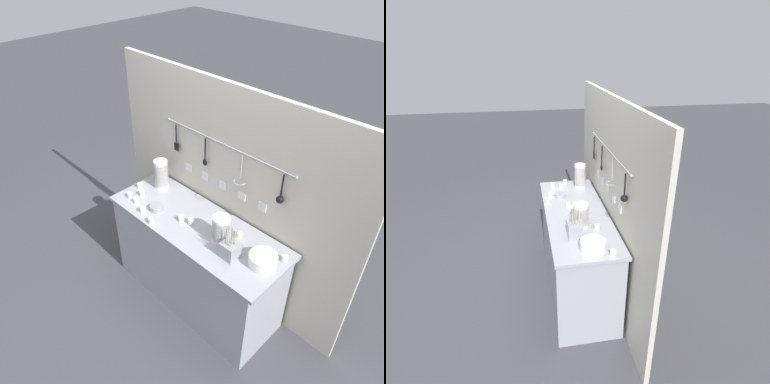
# 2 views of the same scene
# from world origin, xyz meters

# --- Properties ---
(ground_plane) EXTENTS (20.00, 20.00, 0.00)m
(ground_plane) POSITION_xyz_m (0.00, 0.00, 0.00)
(ground_plane) COLOR #424247
(counter) EXTENTS (1.55, 0.58, 0.86)m
(counter) POSITION_xyz_m (0.00, 0.00, 0.43)
(counter) COLOR #9EA0A8
(counter) RESTS_ON ground
(back_wall) EXTENTS (2.35, 0.11, 1.93)m
(back_wall) POSITION_xyz_m (0.00, 0.32, 0.96)
(back_wall) COLOR beige
(back_wall) RESTS_ON ground
(bowl_stack_back_corner) EXTENTS (0.13, 0.13, 0.21)m
(bowl_stack_back_corner) POSITION_xyz_m (0.25, -0.00, 0.97)
(bowl_stack_back_corner) COLOR white
(bowl_stack_back_corner) RESTS_ON counter
(bowl_stack_nested_right) EXTENTS (0.12, 0.12, 0.27)m
(bowl_stack_nested_right) POSITION_xyz_m (-0.58, 0.14, 1.00)
(bowl_stack_nested_right) COLOR white
(bowl_stack_nested_right) RESTS_ON counter
(plate_stack) EXTENTS (0.20, 0.20, 0.08)m
(plate_stack) POSITION_xyz_m (0.62, 0.02, 0.91)
(plate_stack) COLOR white
(plate_stack) RESTS_ON counter
(steel_mixing_bowl) EXTENTS (0.11, 0.11, 0.04)m
(steel_mixing_bowl) POSITION_xyz_m (-0.36, -0.11, 0.88)
(steel_mixing_bowl) COLOR #93969E
(steel_mixing_bowl) RESTS_ON counter
(cutlery_caddy) EXTENTS (0.12, 0.12, 0.28)m
(cutlery_caddy) POSITION_xyz_m (0.41, -0.08, 0.93)
(cutlery_caddy) COLOR #93969E
(cutlery_caddy) RESTS_ON counter
(cup_front_right) EXTENTS (0.05, 0.05, 0.05)m
(cup_front_right) POSITION_xyz_m (0.34, 0.12, 0.89)
(cup_front_right) COLOR white
(cup_front_right) RESTS_ON counter
(cup_back_right) EXTENTS (0.05, 0.05, 0.05)m
(cup_back_right) POSITION_xyz_m (-0.41, -0.21, 0.89)
(cup_back_right) COLOR white
(cup_back_right) RESTS_ON counter
(cup_by_caddy) EXTENTS (0.05, 0.05, 0.05)m
(cup_by_caddy) POSITION_xyz_m (-0.03, -0.03, 0.89)
(cup_by_caddy) COLOR white
(cup_by_caddy) RESTS_ON counter
(cup_centre) EXTENTS (0.05, 0.05, 0.05)m
(cup_centre) POSITION_xyz_m (-0.55, -0.17, 0.89)
(cup_centre) COLOR white
(cup_centre) RESTS_ON counter
(cup_edge_far) EXTENTS (0.05, 0.05, 0.05)m
(cup_edge_far) POSITION_xyz_m (-0.26, -0.25, 0.89)
(cup_edge_far) COLOR white
(cup_edge_far) RESTS_ON counter
(cup_edge_near) EXTENTS (0.05, 0.05, 0.05)m
(cup_edge_near) POSITION_xyz_m (-0.11, -0.06, 0.89)
(cup_edge_near) COLOR white
(cup_edge_near) RESTS_ON counter
(cup_back_left) EXTENTS (0.05, 0.05, 0.05)m
(cup_back_left) POSITION_xyz_m (-0.64, -0.16, 0.89)
(cup_back_left) COLOR white
(cup_back_left) RESTS_ON counter
(cup_mid_row) EXTENTS (0.05, 0.05, 0.05)m
(cup_mid_row) POSITION_xyz_m (-0.70, -0.01, 0.89)
(cup_mid_row) COLOR white
(cup_mid_row) RESTS_ON counter
(cup_front_left) EXTENTS (0.05, 0.05, 0.05)m
(cup_front_left) POSITION_xyz_m (0.72, 0.16, 0.89)
(cup_front_left) COLOR white
(cup_front_left) RESTS_ON counter
(cup_beside_plates) EXTENTS (0.05, 0.05, 0.05)m
(cup_beside_plates) POSITION_xyz_m (-0.60, -0.07, 0.89)
(cup_beside_plates) COLOR white
(cup_beside_plates) RESTS_ON counter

